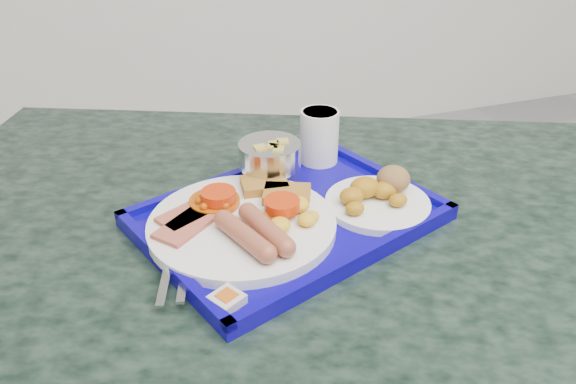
# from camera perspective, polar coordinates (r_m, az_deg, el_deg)

# --- Properties ---
(table) EXTENTS (1.51, 1.29, 0.80)m
(table) POSITION_cam_1_polar(r_m,az_deg,el_deg) (1.00, 0.18, -12.92)
(table) COLOR slate
(table) RESTS_ON floor
(tray) EXTENTS (0.50, 0.43, 0.03)m
(tray) POSITION_cam_1_polar(r_m,az_deg,el_deg) (0.86, -0.00, -2.61)
(tray) COLOR #0B0391
(tray) RESTS_ON table
(main_plate) EXTENTS (0.28, 0.28, 0.04)m
(main_plate) POSITION_cam_1_polar(r_m,az_deg,el_deg) (0.82, -4.20, -2.80)
(main_plate) COLOR white
(main_plate) RESTS_ON tray
(bread_plate) EXTENTS (0.16, 0.16, 0.05)m
(bread_plate) POSITION_cam_1_polar(r_m,az_deg,el_deg) (0.89, 9.16, -0.37)
(bread_plate) COLOR white
(bread_plate) RESTS_ON tray
(fruit_bowl) EXTENTS (0.10, 0.10, 0.07)m
(fruit_bowl) POSITION_cam_1_polar(r_m,az_deg,el_deg) (0.93, -1.84, 3.68)
(fruit_bowl) COLOR silver
(fruit_bowl) RESTS_ON tray
(juice_cup) EXTENTS (0.07, 0.07, 0.10)m
(juice_cup) POSITION_cam_1_polar(r_m,az_deg,el_deg) (1.00, 3.20, 5.82)
(juice_cup) COLOR white
(juice_cup) RESTS_ON tray
(spoon) EXTENTS (0.07, 0.18, 0.01)m
(spoon) POSITION_cam_1_polar(r_m,az_deg,el_deg) (0.81, -12.40, -5.07)
(spoon) COLOR silver
(spoon) RESTS_ON tray
(knife) EXTENTS (0.06, 0.16, 0.00)m
(knife) POSITION_cam_1_polar(r_m,az_deg,el_deg) (0.77, -12.06, -7.35)
(knife) COLOR silver
(knife) RESTS_ON tray
(jam_packet) EXTENTS (0.05, 0.05, 0.01)m
(jam_packet) POSITION_cam_1_polar(r_m,az_deg,el_deg) (0.70, -6.23, -10.80)
(jam_packet) COLOR silver
(jam_packet) RESTS_ON tray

